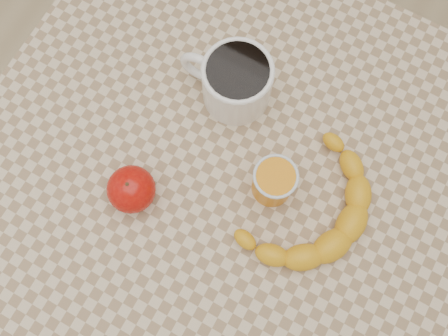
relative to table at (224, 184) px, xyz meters
The scene contains 6 objects.
ground 0.66m from the table, ahead, with size 3.00×3.00×0.00m, color tan.
table is the anchor object (origin of this frame).
coffee_mug 0.19m from the table, 111.48° to the left, with size 0.16×0.12×0.09m.
orange_juice_glass 0.15m from the table, ahead, with size 0.07×0.07×0.08m.
apple 0.18m from the table, 136.19° to the right, with size 0.08×0.08×0.07m.
banana 0.18m from the table, ahead, with size 0.28×0.33×0.04m, color yellow, non-canonical shape.
Camera 1 is at (0.09, -0.17, 1.50)m, focal length 40.00 mm.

